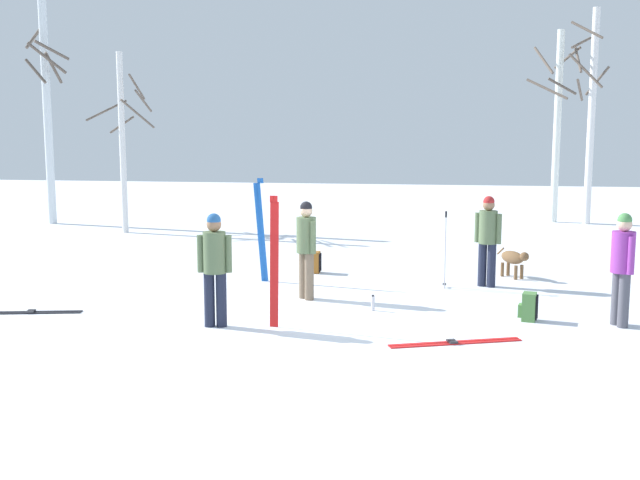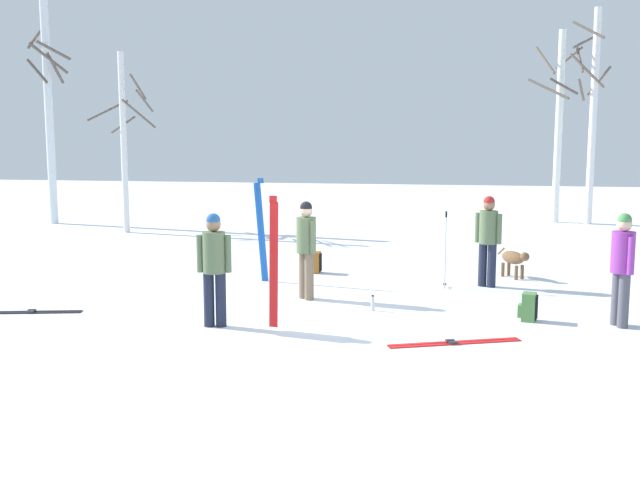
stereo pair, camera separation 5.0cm
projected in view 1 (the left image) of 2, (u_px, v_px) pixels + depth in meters
ground_plane at (330, 320)px, 11.90m from camera, size 60.00×60.00×0.00m
person_0 at (306, 244)px, 13.27m from camera, size 0.39×0.40×1.72m
person_1 at (215, 262)px, 11.40m from camera, size 0.52×0.34×1.72m
person_2 at (488, 235)px, 14.34m from camera, size 0.49×0.34×1.72m
person_3 at (622, 262)px, 11.43m from camera, size 0.34×0.49×1.72m
dog at (514, 259)px, 15.25m from camera, size 0.58×0.74×0.57m
ski_pair_planted_0 at (261, 230)px, 14.84m from camera, size 0.27×0.06×2.02m
ski_pair_planted_1 at (274, 262)px, 11.38m from camera, size 0.16×0.03×1.98m
ski_pair_lying_0 at (28, 312)px, 12.38m from camera, size 1.71×0.55×0.05m
ski_pair_lying_1 at (455, 343)px, 10.63m from camera, size 1.85×0.85×0.05m
ski_poles_0 at (445, 247)px, 14.24m from camera, size 0.07×0.21×1.44m
backpack_0 at (314, 263)px, 15.83m from camera, size 0.29×0.26×0.44m
backpack_1 at (529, 307)px, 11.86m from camera, size 0.32×0.30×0.44m
water_bottle_0 at (373, 303)px, 12.53m from camera, size 0.06×0.06×0.26m
birch_tree_0 at (47, 97)px, 23.59m from camera, size 1.31×1.27×7.63m
birch_tree_1 at (123, 139)px, 21.68m from camera, size 1.81×1.80×5.09m
birch_tree_2 at (557, 122)px, 24.08m from camera, size 1.84×1.68×6.01m
birch_tree_3 at (591, 112)px, 23.57m from camera, size 1.31×1.51×6.60m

